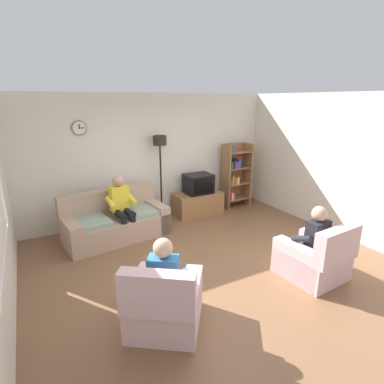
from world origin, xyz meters
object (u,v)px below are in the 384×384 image
at_px(couch, 116,222).
at_px(person_on_couch, 122,204).
at_px(armchair_near_bookshelf, 314,259).
at_px(floor_lamp, 160,155).
at_px(armchair_near_window, 165,304).
at_px(bookshelf, 234,175).
at_px(person_in_left_armchair, 165,276).
at_px(person_in_right_armchair, 311,238).
at_px(tv_stand, 198,203).
at_px(tv, 198,184).

relative_size(couch, person_on_couch, 1.61).
xyz_separation_m(armchair_near_bookshelf, person_on_couch, (-2.11, 2.66, 0.41)).
xyz_separation_m(floor_lamp, armchair_near_window, (-1.30, -3.15, -1.16)).
distance_m(bookshelf, armchair_near_bookshelf, 3.37).
bearing_deg(person_in_left_armchair, person_on_couch, 85.21).
xyz_separation_m(bookshelf, person_in_right_armchair, (-0.87, -3.13, -0.19)).
relative_size(tv_stand, person_in_right_armchair, 0.98).
relative_size(tv_stand, person_in_left_armchair, 0.98).
relative_size(couch, bookshelf, 1.29).
bearing_deg(tv_stand, tv, -90.00).
xyz_separation_m(armchair_near_window, person_in_right_armchair, (2.37, -0.01, 0.32)).
distance_m(tv, person_in_left_armchair, 3.63).
relative_size(tv_stand, armchair_near_window, 0.93).
height_order(bookshelf, armchair_near_bookshelf, bookshelf).
relative_size(armchair_near_bookshelf, person_in_right_armchair, 0.83).
bearing_deg(couch, armchair_near_window, -93.15).
bearing_deg(armchair_near_bookshelf, floor_lamp, 108.24).
xyz_separation_m(tv, armchair_near_bookshelf, (0.21, -3.12, -0.44)).
bearing_deg(person_on_couch, floor_lamp, 29.39).
relative_size(couch, tv, 3.33).
xyz_separation_m(tv, armchair_near_window, (-2.17, -3.02, -0.44)).
xyz_separation_m(bookshelf, floor_lamp, (-1.94, 0.03, 0.65)).
relative_size(bookshelf, person_on_couch, 1.25).
height_order(person_in_left_armchair, person_in_right_armchair, same).
bearing_deg(person_on_couch, armchair_near_window, -95.81).
bearing_deg(bookshelf, armchair_near_window, -136.09).
xyz_separation_m(tv_stand, person_in_right_armchair, (0.20, -3.06, 0.35)).
distance_m(armchair_near_bookshelf, person_on_couch, 3.42).
bearing_deg(armchair_near_window, tv, 54.37).
bearing_deg(bookshelf, person_on_couch, -169.32).
bearing_deg(armchair_near_bookshelf, person_on_couch, 128.50).
bearing_deg(person_in_left_armchair, armchair_near_window, -125.42).
distance_m(couch, floor_lamp, 1.69).
bearing_deg(couch, bookshelf, 8.33).
height_order(armchair_near_window, person_in_right_armchair, person_in_right_armchair).
bearing_deg(bookshelf, tv_stand, -176.12).
distance_m(armchair_near_window, armchair_near_bookshelf, 2.38).
bearing_deg(armchair_near_bookshelf, person_in_right_armchair, 93.78).
bearing_deg(person_in_right_armchair, person_on_couch, 129.38).
xyz_separation_m(couch, person_in_right_armchair, (2.22, -2.68, 0.29)).
distance_m(bookshelf, person_in_left_armchair, 4.41).
bearing_deg(person_on_couch, tv_stand, 14.40).
distance_m(floor_lamp, person_on_couch, 1.41).
bearing_deg(person_on_couch, person_in_left_armchair, -94.79).
relative_size(couch, floor_lamp, 1.08).
bearing_deg(tv, couch, -170.02).
bearing_deg(person_in_left_armchair, bookshelf, 43.70).
bearing_deg(tv, bookshelf, 5.18).
distance_m(bookshelf, armchair_near_window, 4.53).
distance_m(tv, floor_lamp, 1.13).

